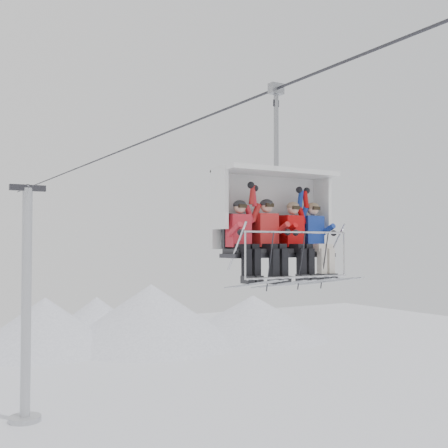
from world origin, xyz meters
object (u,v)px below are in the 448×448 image
skier_center_left (269,236)px  skier_far_right (315,237)px  chairlift_carrier (273,213)px  skier_far_left (242,237)px  lift_tower_right (26,319)px  skier_center_right (295,237)px

skier_center_left → skier_far_right: (1.20, -0.00, -0.01)m
chairlift_carrier → skier_far_left: chairlift_carrier is taller
lift_tower_right → skier_far_right: (0.88, -24.27, 4.46)m
skier_center_right → skier_far_left: bearing=-179.9°
skier_center_left → skier_far_right: 1.20m
lift_tower_right → chairlift_carrier: lift_tower_right is taller
chairlift_carrier → skier_center_left: size_ratio=2.24×
chairlift_carrier → skier_far_right: bearing=-19.1°
chairlift_carrier → skier_far_right: chairlift_carrier is taller
lift_tower_right → skier_center_left: size_ratio=7.58×
skier_far_right → skier_center_left: bearing=179.9°
lift_tower_right → skier_far_right: bearing=-87.9°
lift_tower_right → chairlift_carrier: (0.00, -23.96, 4.95)m
skier_far_left → skier_far_right: (1.84, 0.00, 0.01)m
lift_tower_right → skier_far_left: bearing=-92.3°
lift_tower_right → skier_far_left: (-0.96, -24.27, 4.45)m
skier_far_left → skier_far_right: size_ratio=0.98×
chairlift_carrier → skier_center_right: (0.35, -0.31, -0.49)m
skier_center_left → skier_center_right: skier_center_left is taller
lift_tower_right → chairlift_carrier: bearing=-90.0°
lift_tower_right → skier_center_right: bearing=-89.2°
skier_center_left → skier_center_right: size_ratio=1.03×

